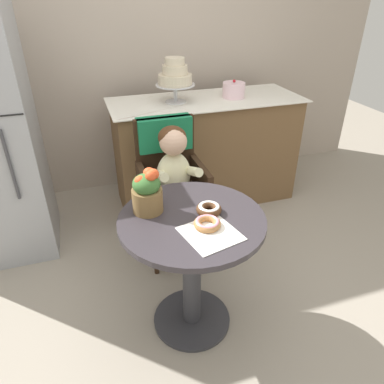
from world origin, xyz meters
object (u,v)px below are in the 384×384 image
Objects in this scene: flower_vase at (147,191)px; round_layer_cake at (234,90)px; cafe_table at (192,252)px; wicker_chair at (169,167)px; tiered_cake_stand at (175,76)px; seated_child at (175,172)px; donut_front at (209,209)px; donut_mid at (207,223)px.

round_layer_cake reaches higher than flower_vase.
cafe_table is 0.74m from wicker_chair.
round_layer_cake is at bearing 36.58° from wicker_chair.
flower_vase is at bearing -112.16° from tiered_cake_stand.
cafe_table is 2.16× the size of tiered_cake_stand.
seated_child reaches higher than donut_front.
tiered_cake_stand is (0.29, 1.30, 0.59)m from cafe_table.
donut_front is (0.02, -0.56, 0.07)m from seated_child.
tiered_cake_stand reaches higher than flower_vase.
round_layer_cake reaches higher than donut_front.
flower_vase is (-0.26, -0.44, 0.15)m from seated_child.
round_layer_cake is (0.96, 1.16, 0.13)m from flower_vase.
cafe_table is at bearing -34.10° from flower_vase.
donut_front is at bearing -118.21° from round_layer_cake.
donut_front is at bearing -88.39° from seated_child.
tiered_cake_stand reaches higher than seated_child.
cafe_table is at bearing -97.61° from seated_child.
donut_mid is at bearing -94.44° from wicker_chair.
donut_front reaches higher than donut_mid.
flower_vase is 1.30m from tiered_cake_stand.
seated_child is 4.05× the size of round_layer_cake.
flower_vase is 0.68× the size of tiered_cake_stand.
donut_front is (0.02, -0.71, 0.10)m from wicker_chair.
seated_child is 3.19× the size of flower_vase.
seated_child is at bearing -134.26° from round_layer_cake.
tiered_cake_stand reaches higher than round_layer_cake.
donut_mid is 0.38× the size of tiered_cake_stand.
cafe_table is 3.16× the size of flower_vase.
seated_child is (0.08, 0.57, 0.17)m from cafe_table.
cafe_table is 0.25m from donut_mid.
donut_mid is 1.46m from tiered_cake_stand.
round_layer_cake is at bearing 61.79° from donut_front.
donut_mid is (-0.05, -0.11, -0.00)m from donut_front.
seated_child is at bearing -106.49° from tiered_cake_stand.
tiered_cake_stand is 1.86× the size of round_layer_cake.
wicker_chair is 0.95m from round_layer_cake.
wicker_chair is 0.68m from flower_vase.
cafe_table is at bearing -172.90° from donut_front.
donut_front is at bearing 7.10° from cafe_table.
wicker_chair is 0.16m from seated_child.
flower_vase reaches higher than cafe_table.
wicker_chair is at bearing -110.61° from tiered_cake_stand.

